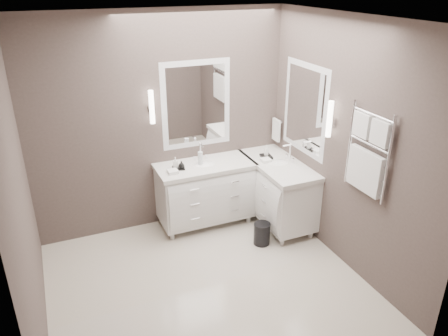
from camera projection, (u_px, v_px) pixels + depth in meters
name	position (u px, v px, depth m)	size (l,w,h in m)	color
floor	(208.00, 286.00, 4.64)	(3.20, 3.00, 0.01)	beige
ceiling	(203.00, 19.00, 3.53)	(3.20, 3.00, 0.01)	white
wall_back	(162.00, 124.00, 5.35)	(3.20, 0.01, 2.70)	#4D413D
wall_front	(288.00, 259.00, 2.83)	(3.20, 0.01, 2.70)	#4D413D
wall_left	(20.00, 203.00, 3.51)	(0.01, 3.00, 2.70)	#4D413D
wall_right	(346.00, 146.00, 4.66)	(0.01, 3.00, 2.70)	#4D413D
vanity_back	(205.00, 190.00, 5.63)	(1.24, 0.59, 0.97)	white
vanity_right	(277.00, 188.00, 5.67)	(0.59, 1.24, 0.97)	white
mirror_back	(196.00, 105.00, 5.42)	(0.90, 0.02, 1.10)	white
mirror_right	(305.00, 109.00, 5.25)	(0.02, 0.90, 1.10)	white
sconce_back	(152.00, 108.00, 5.14)	(0.06, 0.06, 0.40)	white
sconce_right	(329.00, 120.00, 4.72)	(0.06, 0.06, 0.40)	white
towel_bar_corner	(276.00, 129.00, 5.87)	(0.03, 0.22, 0.30)	white
towel_ladder	(367.00, 157.00, 4.29)	(0.06, 0.58, 0.90)	white
waste_bin	(262.00, 234.00, 5.32)	(0.20, 0.20, 0.28)	black
amenity_tray_back	(179.00, 168.00, 5.34)	(0.15, 0.11, 0.02)	black
amenity_tray_right	(266.00, 157.00, 5.67)	(0.13, 0.17, 0.03)	black
water_bottle	(200.00, 158.00, 5.42)	(0.06, 0.06, 0.17)	silver
soap_bottle_a	(175.00, 162.00, 5.31)	(0.06, 0.06, 0.13)	white
soap_bottle_b	(181.00, 164.00, 5.30)	(0.07, 0.07, 0.09)	black
soap_bottle_c	(266.00, 150.00, 5.63)	(0.06, 0.06, 0.14)	white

